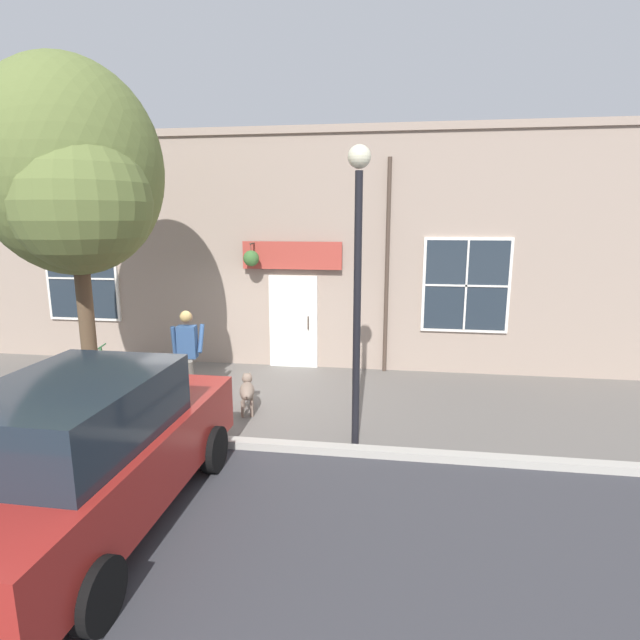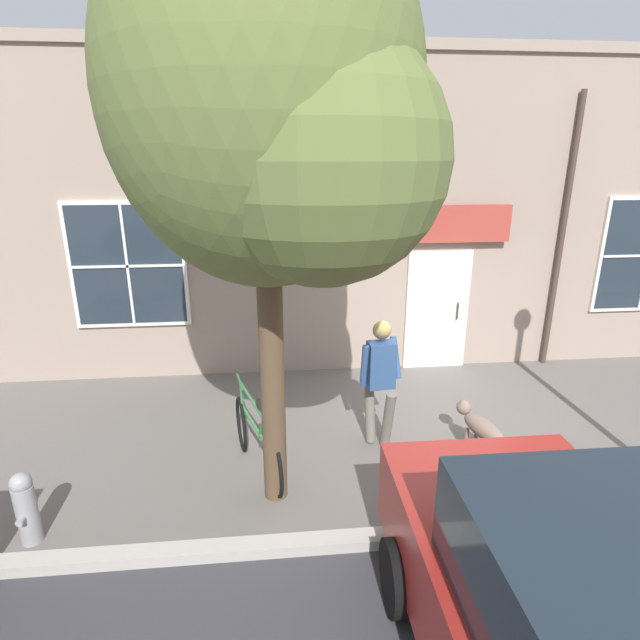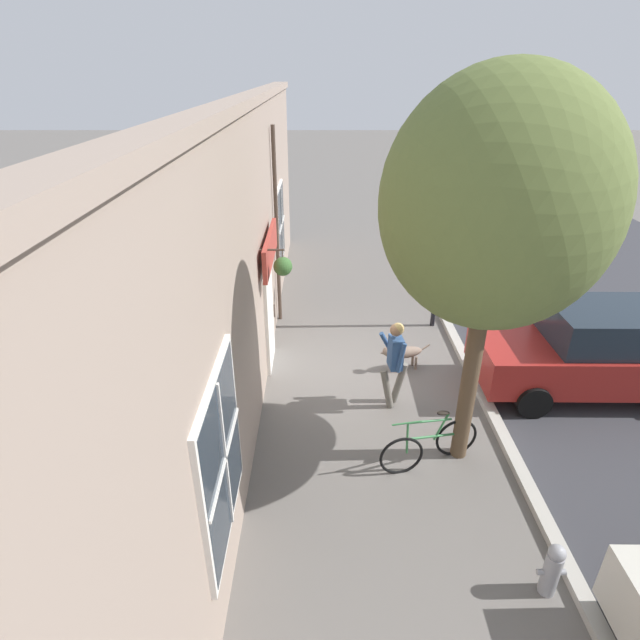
# 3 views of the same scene
# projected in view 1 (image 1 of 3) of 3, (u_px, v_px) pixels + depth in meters

# --- Properties ---
(ground_plane) EXTENTS (90.00, 90.00, 0.00)m
(ground_plane) POSITION_uv_depth(u_px,v_px,m) (234.00, 398.00, 9.49)
(ground_plane) COLOR #66605B
(storefront_facade) EXTENTS (0.95, 18.00, 5.26)m
(storefront_facade) POSITION_uv_depth(u_px,v_px,m) (263.00, 251.00, 11.23)
(storefront_facade) COLOR gray
(storefront_facade) RESTS_ON ground_plane
(pedestrian_walking) EXTENTS (0.57, 0.55, 1.71)m
(pedestrian_walking) POSITION_uv_depth(u_px,v_px,m) (188.00, 347.00, 9.17)
(pedestrian_walking) COLOR #6B665B
(pedestrian_walking) RESTS_ON ground_plane
(dog_on_leash) EXTENTS (1.10, 0.44, 0.61)m
(dog_on_leash) POSITION_uv_depth(u_px,v_px,m) (247.00, 390.00, 8.77)
(dog_on_leash) COLOR #7F6B5B
(dog_on_leash) RESTS_ON ground_plane
(street_tree_by_curb) EXTENTS (3.11, 2.87, 5.80)m
(street_tree_by_curb) POSITION_uv_depth(u_px,v_px,m) (74.00, 177.00, 7.74)
(street_tree_by_curb) COLOR brown
(street_tree_by_curb) RESTS_ON ground_plane
(leaning_bicycle) EXTENTS (1.65, 0.61, 1.01)m
(leaning_bicycle) POSITION_uv_depth(u_px,v_px,m) (100.00, 383.00, 9.16)
(leaning_bicycle) COLOR black
(leaning_bicycle) RESTS_ON ground_plane
(parked_car_mid_block) EXTENTS (4.32, 1.97, 1.75)m
(parked_car_mid_block) POSITION_uv_depth(u_px,v_px,m) (87.00, 453.00, 5.37)
(parked_car_mid_block) COLOR maroon
(parked_car_mid_block) RESTS_ON ground_plane
(street_lamp) EXTENTS (0.32, 0.32, 4.33)m
(street_lamp) POSITION_uv_depth(u_px,v_px,m) (358.00, 253.00, 6.98)
(street_lamp) COLOR black
(street_lamp) RESTS_ON ground_plane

